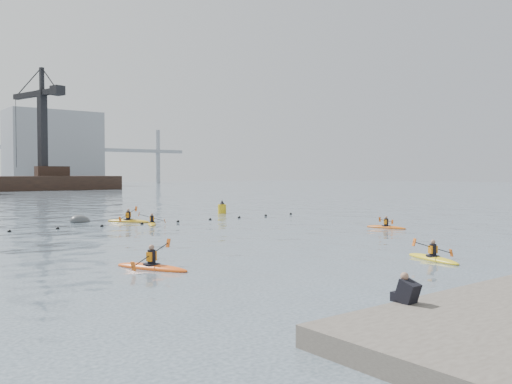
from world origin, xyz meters
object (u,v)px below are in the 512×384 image
kayaker_5 (128,221)px  mooring_buoy (80,222)px  kayaker_1 (433,258)px  kayaker_4 (386,227)px  nav_buoy (222,209)px  kayaker_0 (152,266)px  kayaker_3 (152,223)px

kayaker_5 → mooring_buoy: 3.65m
kayaker_1 → kayaker_5: size_ratio=0.93×
kayaker_4 → nav_buoy: bearing=-98.2°
kayaker_0 → kayaker_4: kayaker_0 is taller
kayaker_0 → kayaker_3: 18.68m
kayaker_0 → kayaker_4: size_ratio=1.13×
kayaker_0 → nav_buoy: (18.76, 22.52, 0.33)m
mooring_buoy → nav_buoy: nav_buoy is taller
kayaker_3 → kayaker_4: bearing=-20.1°
kayaker_1 → kayaker_4: 13.66m
kayaker_4 → kayaker_5: bearing=-63.8°
nav_buoy → kayaker_3: bearing=-150.0°
kayaker_5 → mooring_buoy: bearing=109.4°
kayaker_0 → kayaker_5: kayaker_5 is taller
kayaker_1 → kayaker_5: kayaker_5 is taller
kayaker_5 → mooring_buoy: kayaker_5 is taller
kayaker_1 → kayaker_0: bearing=168.5°
kayaker_0 → kayaker_1: (10.59, -5.49, -0.01)m
mooring_buoy → nav_buoy: (13.64, 0.72, 0.43)m
kayaker_1 → nav_buoy: size_ratio=2.24×
kayaker_3 → kayaker_4: 16.69m
kayaker_4 → nav_buoy: (-1.19, 18.06, 0.34)m
kayaker_1 → mooring_buoy: size_ratio=1.46×
mooring_buoy → nav_buoy: 13.66m
mooring_buoy → nav_buoy: bearing=3.0°
kayaker_3 → kayaker_5: 3.03m
kayaker_0 → mooring_buoy: kayaker_0 is taller
kayaker_0 → mooring_buoy: 22.39m
kayaker_0 → nav_buoy: bearing=25.5°
mooring_buoy → kayaker_4: bearing=-49.5°
kayaker_3 → mooring_buoy: kayaker_3 is taller
kayaker_5 → kayaker_0: bearing=-146.2°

